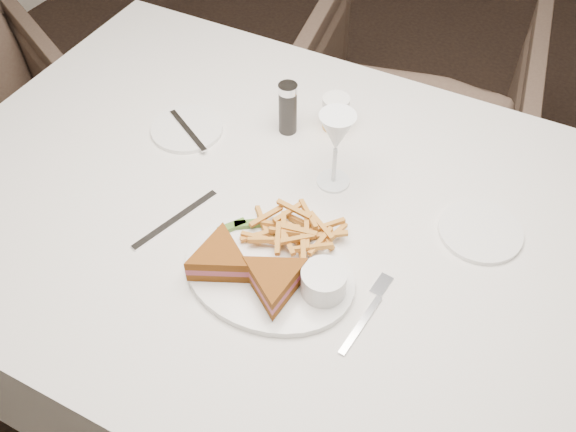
{
  "coord_description": "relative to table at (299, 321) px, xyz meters",
  "views": [
    {
      "loc": [
        0.09,
        -1.05,
        1.69
      ],
      "look_at": [
        -0.32,
        -0.37,
        0.8
      ],
      "focal_mm": 40.0,
      "sensor_mm": 36.0,
      "label": 1
    }
  ],
  "objects": [
    {
      "name": "table",
      "position": [
        0.0,
        0.0,
        0.0
      ],
      "size": [
        1.63,
        1.14,
        0.75
      ],
      "primitive_type": "cube",
      "rotation": [
        0.0,
        0.0,
        0.06
      ],
      "color": "silver",
      "rests_on": "ground"
    },
    {
      "name": "ground",
      "position": [
        0.32,
        0.32,
        -0.38
      ],
      "size": [
        5.0,
        5.0,
        0.0
      ],
      "primitive_type": "plane",
      "color": "black",
      "rests_on": "ground"
    },
    {
      "name": "chair_far",
      "position": [
        -0.1,
        0.9,
        -0.01
      ],
      "size": [
        0.83,
        0.8,
        0.73
      ],
      "primitive_type": "imported",
      "rotation": [
        0.0,
        0.0,
        3.35
      ],
      "color": "#47362C",
      "rests_on": "ground"
    },
    {
      "name": "table_setting",
      "position": [
        0.01,
        -0.05,
        0.41
      ],
      "size": [
        0.82,
        0.63,
        0.18
      ],
      "color": "white",
      "rests_on": "table"
    }
  ]
}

